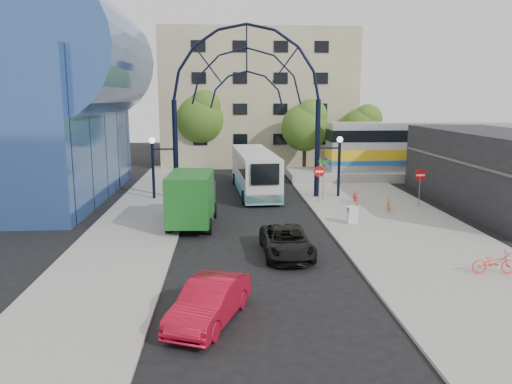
{
  "coord_description": "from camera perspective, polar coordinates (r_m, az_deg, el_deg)",
  "views": [
    {
      "loc": [
        -1.54,
        -20.99,
        7.15
      ],
      "look_at": [
        0.14,
        6.0,
        2.0
      ],
      "focal_mm": 35.0,
      "sensor_mm": 36.0,
      "label": 1
    }
  ],
  "objects": [
    {
      "name": "commercial_block_east",
      "position": [
        35.92,
        25.74,
        2.27
      ],
      "size": [
        6.0,
        16.0,
        5.0
      ],
      "primitive_type": "cube",
      "color": "black",
      "rests_on": "ground"
    },
    {
      "name": "plaza_west",
      "position": [
        28.35,
        -13.55,
        -4.01
      ],
      "size": [
        5.0,
        50.0,
        0.12
      ],
      "primitive_type": "cube",
      "color": "gray",
      "rests_on": "ground"
    },
    {
      "name": "transit_hall",
      "position": [
        38.54,
        -24.81,
        9.13
      ],
      "size": [
        16.5,
        18.0,
        14.5
      ],
      "color": "#2F5092",
      "rests_on": "ground"
    },
    {
      "name": "green_truck",
      "position": [
        28.28,
        -7.26,
        -0.74
      ],
      "size": [
        2.64,
        6.25,
        3.1
      ],
      "rotation": [
        0.0,
        0.0,
        -0.05
      ],
      "color": "black",
      "rests_on": "ground"
    },
    {
      "name": "ground",
      "position": [
        22.23,
        0.61,
        -7.98
      ],
      "size": [
        120.0,
        120.0,
        0.0
      ],
      "primitive_type": "plane",
      "color": "black",
      "rests_on": "ground"
    },
    {
      "name": "do_not_enter_sign",
      "position": [
        33.83,
        18.26,
        1.43
      ],
      "size": [
        0.76,
        0.07,
        2.48
      ],
      "color": "slate",
      "rests_on": "sidewalk_east"
    },
    {
      "name": "bike_near_a",
      "position": [
        34.11,
        11.32,
        -0.53
      ],
      "size": [
        0.82,
        1.83,
        0.93
      ],
      "primitive_type": "imported",
      "rotation": [
        0.0,
        0.0,
        -0.12
      ],
      "color": "red",
      "rests_on": "sidewalk_east"
    },
    {
      "name": "train_platform",
      "position": [
        48.56,
        22.83,
        1.94
      ],
      "size": [
        32.0,
        5.0,
        0.8
      ],
      "primitive_type": "cube",
      "color": "gray",
      "rests_on": "ground"
    },
    {
      "name": "bike_near_b",
      "position": [
        32.23,
        14.94,
        -1.36
      ],
      "size": [
        0.73,
        1.59,
        0.92
      ],
      "primitive_type": "imported",
      "rotation": [
        0.0,
        0.0,
        -0.2
      ],
      "color": "orange",
      "rests_on": "sidewalk_east"
    },
    {
      "name": "street_name_sign",
      "position": [
        34.63,
        7.72,
        2.34
      ],
      "size": [
        0.7,
        0.7,
        2.8
      ],
      "color": "slate",
      "rests_on": "sidewalk_east"
    },
    {
      "name": "sandwich_board",
      "position": [
        28.63,
        10.99,
        -2.36
      ],
      "size": [
        0.55,
        0.61,
        0.99
      ],
      "color": "white",
      "rests_on": "sidewalk_east"
    },
    {
      "name": "train_car",
      "position": [
        48.28,
        23.05,
        4.87
      ],
      "size": [
        25.1,
        3.05,
        4.2
      ],
      "color": "#B7B7BC",
      "rests_on": "train_platform"
    },
    {
      "name": "gateway_arch",
      "position": [
        35.06,
        -1.06,
        13.07
      ],
      "size": [
        13.64,
        0.44,
        12.1
      ],
      "color": "black",
      "rests_on": "ground"
    },
    {
      "name": "tree_north_c",
      "position": [
        50.87,
        12.13,
        7.3
      ],
      "size": [
        4.16,
        4.16,
        6.5
      ],
      "color": "#382314",
      "rests_on": "ground"
    },
    {
      "name": "bike_far_a",
      "position": [
        22.48,
        25.57,
        -7.27
      ],
      "size": [
        1.82,
        0.7,
        0.94
      ],
      "primitive_type": "imported",
      "rotation": [
        0.0,
        0.0,
        1.53
      ],
      "color": "#FA4232",
      "rests_on": "sidewalk_east"
    },
    {
      "name": "city_bus",
      "position": [
        37.92,
        -0.18,
        2.43
      ],
      "size": [
        3.26,
        11.6,
        3.15
      ],
      "rotation": [
        0.0,
        0.0,
        0.06
      ],
      "color": "silver",
      "rests_on": "ground"
    },
    {
      "name": "tree_north_b",
      "position": [
        51.01,
        -6.25,
        8.6
      ],
      "size": [
        5.12,
        5.12,
        8.0
      ],
      "color": "#382314",
      "rests_on": "ground"
    },
    {
      "name": "black_suv",
      "position": [
        22.98,
        3.51,
        -5.67
      ],
      "size": [
        2.28,
        4.74,
        1.3
      ],
      "primitive_type": "imported",
      "rotation": [
        0.0,
        0.0,
        0.03
      ],
      "color": "black",
      "rests_on": "ground"
    },
    {
      "name": "stop_sign",
      "position": [
        33.99,
        7.24,
        1.96
      ],
      "size": [
        0.8,
        0.07,
        2.5
      ],
      "color": "slate",
      "rests_on": "sidewalk_east"
    },
    {
      "name": "apartment_block",
      "position": [
        56.08,
        0.07,
        10.63
      ],
      "size": [
        20.0,
        12.1,
        14.0
      ],
      "color": "tan",
      "rests_on": "ground"
    },
    {
      "name": "tree_north_a",
      "position": [
        47.61,
        5.76,
        7.66
      ],
      "size": [
        4.48,
        4.48,
        7.0
      ],
      "color": "#382314",
      "rests_on": "ground"
    },
    {
      "name": "sidewalk_east",
      "position": [
        27.68,
        16.8,
        -4.54
      ],
      "size": [
        8.0,
        56.0,
        0.12
      ],
      "primitive_type": "cube",
      "color": "gray",
      "rests_on": "ground"
    },
    {
      "name": "red_sedan",
      "position": [
        16.46,
        -5.33,
        -12.36
      ],
      "size": [
        2.87,
        4.47,
        1.39
      ],
      "primitive_type": "imported",
      "rotation": [
        0.0,
        0.0,
        -0.36
      ],
      "color": "#A40A21",
      "rests_on": "ground"
    }
  ]
}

